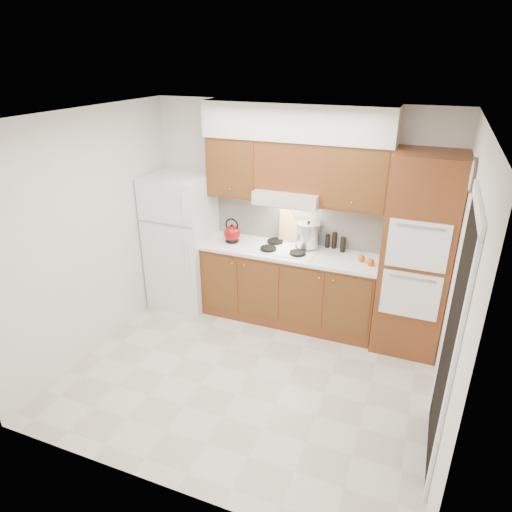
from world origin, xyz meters
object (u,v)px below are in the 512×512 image
at_px(kettle, 232,234).
at_px(fridge, 182,241).
at_px(oven_cabinet, 416,256).
at_px(stock_pot, 308,235).

bearing_deg(kettle, fridge, 177.84).
distance_m(oven_cabinet, stock_pot, 1.24).
bearing_deg(oven_cabinet, stock_pot, 172.94).
bearing_deg(kettle, stock_pot, 3.96).
height_order(fridge, kettle, fridge).
bearing_deg(oven_cabinet, kettle, 179.92).
bearing_deg(fridge, kettle, 3.13).
distance_m(oven_cabinet, kettle, 2.15).
bearing_deg(oven_cabinet, fridge, -179.30).
xyz_separation_m(kettle, stock_pot, (0.92, 0.15, 0.06)).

